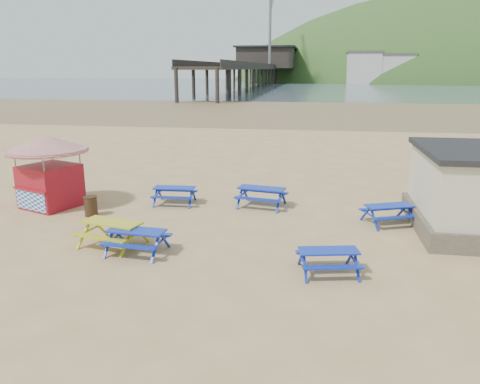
% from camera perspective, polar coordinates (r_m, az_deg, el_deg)
% --- Properties ---
extents(ground, '(400.00, 400.00, 0.00)m').
position_cam_1_polar(ground, '(18.21, -0.59, -4.24)').
color(ground, tan).
rests_on(ground, ground).
extents(wet_sand, '(400.00, 400.00, 0.00)m').
position_cam_1_polar(wet_sand, '(72.27, 6.90, 10.01)').
color(wet_sand, olive).
rests_on(wet_sand, ground).
extents(sea, '(400.00, 400.00, 0.00)m').
position_cam_1_polar(sea, '(187.08, 8.45, 12.86)').
color(sea, '#435460').
rests_on(sea, ground).
extents(picnic_table_blue_a, '(1.92, 1.58, 0.77)m').
position_cam_1_polar(picnic_table_blue_a, '(21.35, -7.97, -0.42)').
color(picnic_table_blue_a, '#000EAA').
rests_on(picnic_table_blue_a, ground).
extents(picnic_table_blue_b, '(2.32, 1.99, 0.86)m').
position_cam_1_polar(picnic_table_blue_b, '(20.74, 2.65, -0.62)').
color(picnic_table_blue_b, '#000EAA').
rests_on(picnic_table_blue_b, ground).
extents(picnic_table_blue_c, '(2.27, 2.07, 0.78)m').
position_cam_1_polar(picnic_table_blue_c, '(19.31, 17.66, -2.63)').
color(picnic_table_blue_c, '#000EAA').
rests_on(picnic_table_blue_c, ground).
extents(picnic_table_blue_d, '(2.04, 1.71, 0.80)m').
position_cam_1_polar(picnic_table_blue_d, '(15.95, -12.46, -5.90)').
color(picnic_table_blue_d, '#000EAA').
rests_on(picnic_table_blue_d, ground).
extents(picnic_table_blue_e, '(2.02, 1.75, 0.74)m').
position_cam_1_polar(picnic_table_blue_e, '(14.36, 10.71, -8.32)').
color(picnic_table_blue_e, '#000EAA').
rests_on(picnic_table_blue_e, ground).
extents(picnic_table_yellow, '(2.40, 2.11, 0.87)m').
position_cam_1_polar(picnic_table_yellow, '(16.79, -15.27, -4.90)').
color(picnic_table_yellow, '#B19F09').
rests_on(picnic_table_yellow, ground).
extents(ice_cream_kiosk, '(4.60, 4.60, 3.18)m').
position_cam_1_polar(ice_cream_kiosk, '(22.02, -22.35, 3.37)').
color(ice_cream_kiosk, maroon).
rests_on(ice_cream_kiosk, ground).
extents(litter_bin, '(0.57, 0.57, 0.83)m').
position_cam_1_polar(litter_bin, '(20.38, -17.73, -1.63)').
color(litter_bin, '#3C2216').
rests_on(litter_bin, ground).
extents(pier, '(24.00, 220.00, 39.29)m').
position_cam_1_polar(pier, '(196.31, 3.13, 14.67)').
color(pier, black).
rests_on(pier, ground).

